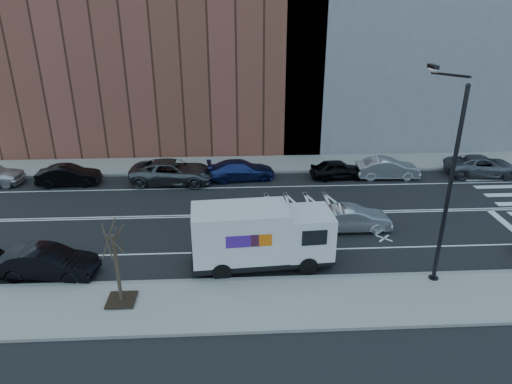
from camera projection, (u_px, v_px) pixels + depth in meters
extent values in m
plane|color=black|center=(270.00, 214.00, 27.56)|extent=(120.00, 120.00, 0.00)
cube|color=gray|center=(286.00, 303.00, 19.45)|extent=(44.00, 3.60, 0.15)
cube|color=gray|center=(261.00, 164.00, 35.60)|extent=(44.00, 3.60, 0.15)
cube|color=gray|center=(281.00, 279.00, 21.10)|extent=(44.00, 0.25, 0.17)
cube|color=gray|center=(262.00, 172.00, 33.95)|extent=(44.00, 0.25, 0.17)
cube|color=brown|center=(158.00, 11.00, 37.16)|extent=(26.00, 10.00, 22.00)
cylinder|color=black|center=(449.00, 192.00, 19.32)|extent=(0.18, 0.18, 9.00)
cylinder|color=black|center=(433.00, 279.00, 21.06)|extent=(0.44, 0.44, 0.20)
sphere|color=black|center=(468.00, 86.00, 17.57)|extent=(0.20, 0.20, 0.20)
cylinder|color=black|center=(449.00, 75.00, 19.07)|extent=(0.11, 3.49, 0.48)
cube|color=black|center=(433.00, 67.00, 20.59)|extent=(0.25, 0.80, 0.18)
cube|color=#FFF2CC|center=(433.00, 69.00, 20.63)|extent=(0.18, 0.55, 0.03)
cube|color=black|center=(122.00, 300.00, 19.42)|extent=(1.20, 1.20, 0.04)
cylinder|color=#382B1E|center=(117.00, 269.00, 18.82)|extent=(0.16, 0.16, 3.20)
cylinder|color=#382B1E|center=(119.00, 239.00, 18.28)|extent=(0.06, 0.80, 1.44)
cylinder|color=#382B1E|center=(116.00, 237.00, 18.49)|extent=(0.81, 0.31, 1.19)
cylinder|color=#382B1E|center=(109.00, 238.00, 18.40)|extent=(0.58, 0.76, 1.50)
cylinder|color=#382B1E|center=(107.00, 241.00, 18.13)|extent=(0.47, 0.61, 1.37)
cylinder|color=#382B1E|center=(114.00, 242.00, 18.06)|extent=(0.72, 0.29, 1.13)
cube|color=black|center=(260.00, 256.00, 22.18)|extent=(6.77, 2.71, 0.32)
cube|color=silver|center=(308.00, 232.00, 21.99)|extent=(2.30, 2.44, 2.14)
cube|color=black|center=(331.00, 225.00, 21.98)|extent=(0.21, 1.98, 1.01)
cube|color=black|center=(315.00, 238.00, 20.80)|extent=(1.17, 0.13, 0.75)
cube|color=black|center=(303.00, 216.00, 22.92)|extent=(1.17, 0.13, 0.75)
cube|color=black|center=(328.00, 250.00, 22.53)|extent=(0.31, 2.14, 0.37)
cube|color=silver|center=(240.00, 232.00, 21.53)|extent=(4.64, 2.67, 2.46)
cube|color=#47198C|center=(242.00, 242.00, 20.37)|extent=(1.49, 0.13, 0.59)
cube|color=orange|center=(261.00, 240.00, 20.47)|extent=(0.96, 0.09, 0.59)
cube|color=#47198C|center=(238.00, 218.00, 22.55)|extent=(1.49, 0.13, 0.59)
cube|color=orange|center=(255.00, 217.00, 22.65)|extent=(0.96, 0.09, 0.59)
cylinder|color=black|center=(308.00, 266.00, 21.46)|extent=(0.92, 0.36, 0.90)
cylinder|color=black|center=(299.00, 243.00, 23.41)|extent=(0.92, 0.36, 0.90)
cylinder|color=black|center=(222.00, 272.00, 21.00)|extent=(0.92, 0.36, 0.90)
cylinder|color=black|center=(220.00, 248.00, 22.95)|extent=(0.92, 0.36, 0.90)
imported|color=black|center=(69.00, 175.00, 31.62)|extent=(4.30, 1.67, 1.40)
imported|color=#4A4D51|center=(173.00, 172.00, 31.94)|extent=(6.02, 3.10, 1.63)
imported|color=navy|center=(241.00, 170.00, 32.62)|extent=(4.99, 2.47, 1.40)
imported|color=black|center=(338.00, 169.00, 32.78)|extent=(4.05, 1.79, 1.35)
imported|color=#B0B0B5|center=(387.00, 168.00, 32.81)|extent=(4.51, 1.66, 1.48)
imported|color=#55595E|center=(483.00, 166.00, 33.29)|extent=(5.46, 2.96, 1.45)
imported|color=#AEAEB3|center=(353.00, 219.00, 25.47)|extent=(4.25, 1.54, 1.39)
imported|color=black|center=(48.00, 263.00, 21.18)|extent=(4.59, 2.01, 1.47)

